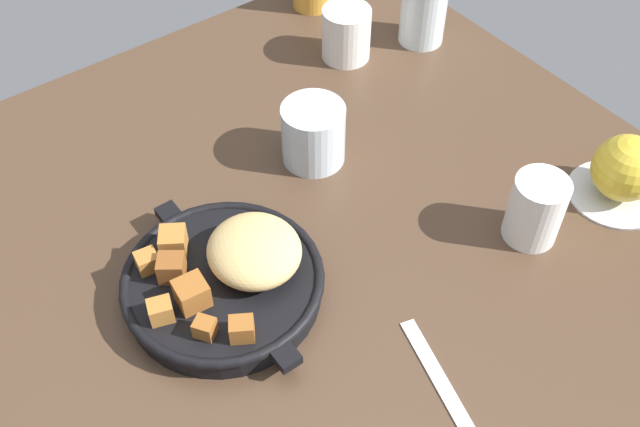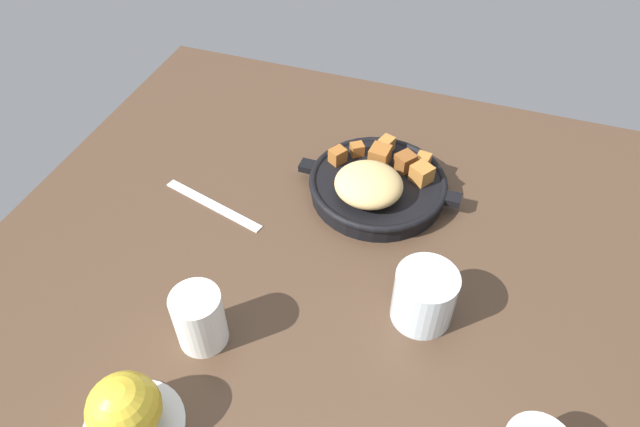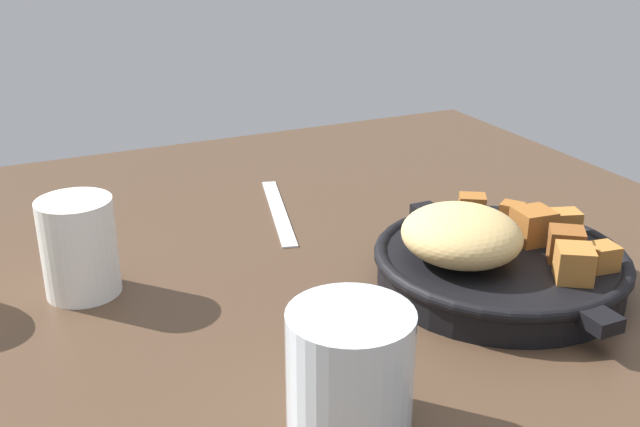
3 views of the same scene
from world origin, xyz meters
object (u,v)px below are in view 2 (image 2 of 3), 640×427
Objects in this scene: butter_knife at (213,205)px; water_glass_short at (424,296)px; white_creamer_pitcher at (199,319)px; cast_iron_skillet at (377,184)px; red_apple at (124,409)px.

butter_knife is 37.47cm from water_glass_short.
water_glass_short is 28.92cm from white_creamer_pitcher.
butter_knife is 2.34× the size of water_glass_short.
water_glass_short is (-35.98, 9.69, 3.92)cm from butter_knife.
cast_iron_skillet reaches higher than butter_knife.
white_creamer_pitcher reaches higher than water_glass_short.
water_glass_short is at bearing -153.87° from white_creamer_pitcher.
white_creamer_pitcher is at bearing -99.04° from red_apple.
butter_knife is at bearing -15.07° from water_glass_short.
red_apple is at bearing 43.00° from water_glass_short.
cast_iron_skillet is at bearing -60.06° from water_glass_short.
butter_knife is at bearing -65.93° from white_creamer_pitcher.
water_glass_short reaches higher than cast_iron_skillet.
red_apple reaches higher than butter_knife.
butter_knife is (24.22, 10.74, -2.49)cm from cast_iron_skillet.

